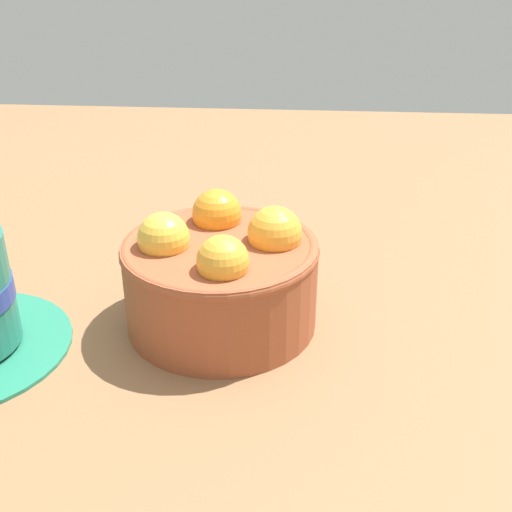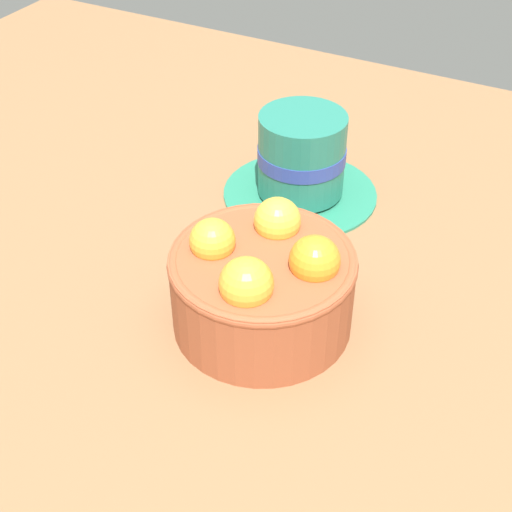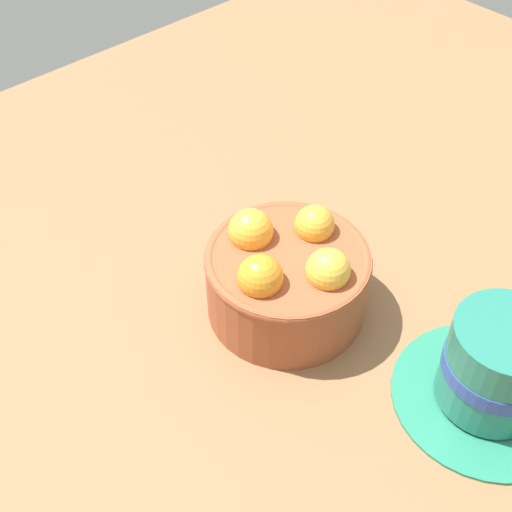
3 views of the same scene
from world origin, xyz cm
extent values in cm
cube|color=brown|center=(0.00, 0.00, -1.60)|extent=(135.56, 107.08, 3.21)
cylinder|color=#9E4C2D|center=(0.00, 0.00, 3.49)|extent=(14.90, 14.90, 6.98)
torus|color=#9E4C2D|center=(0.00, 0.00, 6.58)|extent=(15.10, 15.10, 1.00)
sphere|color=gold|center=(0.75, -4.09, 7.63)|extent=(3.92, 3.92, 3.92)
sphere|color=gold|center=(4.09, 0.75, 7.63)|extent=(3.71, 3.71, 3.71)
sphere|color=gold|center=(-0.75, 4.09, 7.63)|extent=(4.15, 4.15, 4.15)
sphere|color=orange|center=(-4.09, -0.75, 7.63)|extent=(4.02, 4.02, 4.02)
cylinder|color=#267C5D|center=(5.31, -18.90, 0.30)|extent=(15.99, 15.99, 0.60)
cylinder|color=#237260|center=(5.31, -18.90, 4.84)|extent=(8.80, 8.80, 8.47)
cylinder|color=#2D4299|center=(5.31, -18.90, 4.84)|extent=(8.96, 8.96, 1.53)
camera|label=1|loc=(42.73, 6.05, 28.02)|focal=44.77mm
camera|label=2|loc=(-20.48, 40.17, 43.13)|focal=51.81mm
camera|label=3|loc=(-32.40, -31.02, 51.02)|focal=49.65mm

